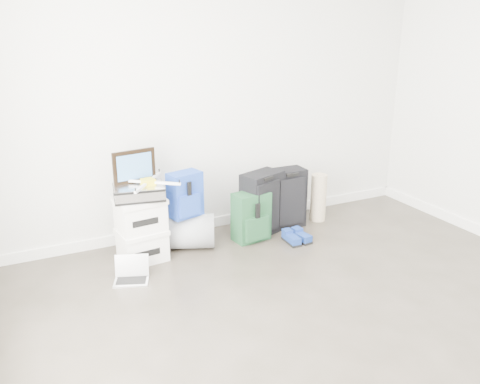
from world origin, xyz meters
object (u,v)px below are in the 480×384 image
briefcase (139,192)px  large_suitcase (262,204)px  boxes_stack (141,229)px  laptop (132,274)px  duffel_bag (186,231)px  carry_on (286,198)px

briefcase → large_suitcase: bearing=12.6°
briefcase → large_suitcase: size_ratio=0.66×
boxes_stack → laptop: boxes_stack is taller
duffel_bag → briefcase: bearing=-147.8°
boxes_stack → briefcase: briefcase is taller
duffel_bag → laptop: bearing=-124.9°
large_suitcase → duffel_bag: bearing=159.3°
boxes_stack → laptop: size_ratio=1.76×
duffel_bag → large_suitcase: bearing=21.4°
boxes_stack → laptop: bearing=-126.2°
boxes_stack → carry_on: size_ratio=0.95×
duffel_bag → carry_on: 1.11m
boxes_stack → duffel_bag: boxes_stack is taller
duffel_bag → large_suitcase: large_suitcase is taller
carry_on → large_suitcase: bearing=-167.7°
carry_on → laptop: bearing=-164.6°
boxes_stack → large_suitcase: bearing=-3.3°
duffel_bag → carry_on: size_ratio=0.87×
boxes_stack → briefcase: bearing=174.2°
boxes_stack → laptop: 0.44m
boxes_stack → carry_on: 1.53m
duffel_bag → boxes_stack: bearing=-147.8°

